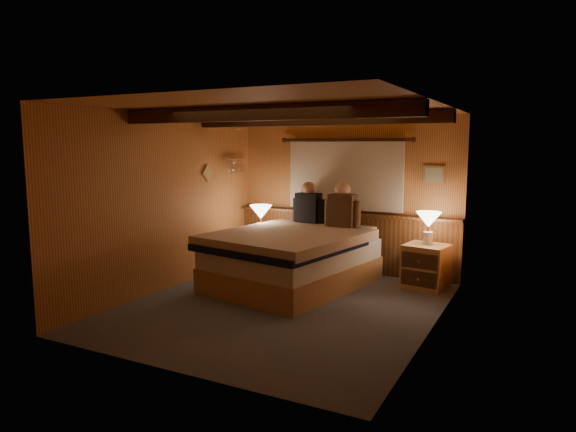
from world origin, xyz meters
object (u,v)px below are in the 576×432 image
Objects in this scene: nightstand_right at (426,267)px; person_right at (342,209)px; duffel_bag at (248,263)px; nightstand_left at (260,252)px; lamp_left at (261,214)px; person_left at (308,206)px; lamp_right at (429,222)px; bed at (292,258)px.

nightstand_right is 0.92× the size of person_right.
nightstand_right is 1.24× the size of duffel_bag.
nightstand_left is 2.59m from nightstand_right.
lamp_left is 0.89× the size of duffel_bag.
person_right reaches higher than duffel_bag.
nightstand_right is at bearing 3.51° from lamp_left.
person_left is 0.97× the size of person_right.
duffel_bag is (-0.78, -0.53, -0.88)m from person_left.
person_left is 1.30× the size of duffel_bag.
nightstand_right is 2.01m from person_left.
person_left is at bearing 168.78° from person_right.
person_right is at bearing -177.67° from lamp_right.
nightstand_left is 1.33× the size of lamp_left.
lamp_right is 0.88× the size of duffel_bag.
lamp_left is 0.79m from duffel_bag.
lamp_right is at bearing 96.36° from nightstand_right.
lamp_left reaches higher than bed.
bed is at bearing -17.24° from duffel_bag.
bed is 1.95m from lamp_right.
person_left is 1.29m from duffel_bag.
nightstand_left is 1.35× the size of lamp_right.
lamp_left is 0.68× the size of person_left.
person_left is at bearing 176.92° from lamp_right.
bed is 5.59× the size of lamp_left.
lamp_left is at bearing -46.68° from nightstand_left.
bed reaches higher than nightstand_left.
bed is 5.65× the size of lamp_right.
lamp_right is at bearing 12.52° from duffel_bag.
person_left is at bearing 24.42° from lamp_left.
bed is 3.80× the size of person_left.
person_right is at bearing -3.97° from nightstand_left.
lamp_right is 1.25m from person_right.
person_left reaches higher than duffel_bag.
duffel_bag is (-1.40, -0.38, -0.89)m from person_right.
duffel_bag is at bearing -140.73° from person_left.
nightstand_left is 0.96× the size of nightstand_right.
nightstand_right is (1.70, 0.73, -0.10)m from bed.
nightstand_right is 1.41× the size of lamp_right.
person_right is (0.46, 0.73, 0.64)m from bed.
nightstand_left is 0.62m from lamp_left.
nightstand_right is 0.95× the size of person_left.
lamp_right is (2.59, 0.17, 0.64)m from nightstand_left.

